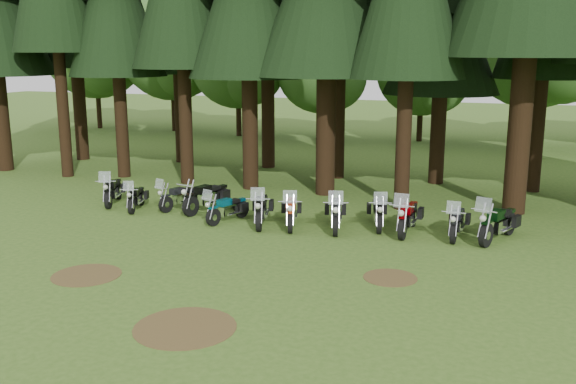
{
  "coord_description": "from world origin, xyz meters",
  "views": [
    {
      "loc": [
        7.34,
        -15.13,
        5.73
      ],
      "look_at": [
        0.07,
        5.0,
        1.0
      ],
      "focal_mm": 40.0,
      "sensor_mm": 36.0,
      "label": 1
    }
  ],
  "objects_px": {
    "motorcycle_10": "(457,223)",
    "motorcycle_2": "(180,198)",
    "motorcycle_6": "(291,212)",
    "motorcycle_3": "(207,198)",
    "motorcycle_1": "(136,198)",
    "motorcycle_0": "(113,191)",
    "motorcycle_11": "(498,224)",
    "motorcycle_9": "(408,217)",
    "motorcycle_8": "(378,213)",
    "motorcycle_4": "(228,209)",
    "motorcycle_5": "(261,210)",
    "motorcycle_7": "(335,214)"
  },
  "relations": [
    {
      "from": "motorcycle_6",
      "to": "motorcycle_8",
      "type": "relative_size",
      "value": 1.02
    },
    {
      "from": "motorcycle_8",
      "to": "motorcycle_10",
      "type": "bearing_deg",
      "value": -22.22
    },
    {
      "from": "motorcycle_1",
      "to": "motorcycle_7",
      "type": "distance_m",
      "value": 7.61
    },
    {
      "from": "motorcycle_4",
      "to": "motorcycle_8",
      "type": "xyz_separation_m",
      "value": [
        4.97,
        1.05,
        0.05
      ]
    },
    {
      "from": "motorcycle_1",
      "to": "motorcycle_6",
      "type": "distance_m",
      "value": 6.14
    },
    {
      "from": "motorcycle_3",
      "to": "motorcycle_4",
      "type": "xyz_separation_m",
      "value": [
        1.31,
        -1.06,
        -0.07
      ]
    },
    {
      "from": "motorcycle_1",
      "to": "motorcycle_7",
      "type": "xyz_separation_m",
      "value": [
        7.61,
        -0.07,
        0.09
      ]
    },
    {
      "from": "motorcycle_1",
      "to": "motorcycle_0",
      "type": "bearing_deg",
      "value": 142.4
    },
    {
      "from": "motorcycle_9",
      "to": "motorcycle_10",
      "type": "relative_size",
      "value": 1.11
    },
    {
      "from": "motorcycle_0",
      "to": "motorcycle_9",
      "type": "bearing_deg",
      "value": -22.71
    },
    {
      "from": "motorcycle_0",
      "to": "motorcycle_5",
      "type": "height_order",
      "value": "motorcycle_5"
    },
    {
      "from": "motorcycle_2",
      "to": "motorcycle_11",
      "type": "relative_size",
      "value": 0.82
    },
    {
      "from": "motorcycle_2",
      "to": "motorcycle_11",
      "type": "bearing_deg",
      "value": 16.42
    },
    {
      "from": "motorcycle_3",
      "to": "motorcycle_6",
      "type": "height_order",
      "value": "motorcycle_6"
    },
    {
      "from": "motorcycle_1",
      "to": "motorcycle_6",
      "type": "height_order",
      "value": "motorcycle_6"
    },
    {
      "from": "motorcycle_0",
      "to": "motorcycle_6",
      "type": "height_order",
      "value": "motorcycle_6"
    },
    {
      "from": "motorcycle_10",
      "to": "motorcycle_2",
      "type": "bearing_deg",
      "value": -179.35
    },
    {
      "from": "motorcycle_8",
      "to": "motorcycle_11",
      "type": "relative_size",
      "value": 0.93
    },
    {
      "from": "motorcycle_0",
      "to": "motorcycle_6",
      "type": "xyz_separation_m",
      "value": [
        7.46,
        -0.73,
        0.0
      ]
    },
    {
      "from": "motorcycle_5",
      "to": "motorcycle_8",
      "type": "distance_m",
      "value": 3.88
    },
    {
      "from": "motorcycle_7",
      "to": "motorcycle_11",
      "type": "xyz_separation_m",
      "value": [
        5.05,
        0.41,
        0.01
      ]
    },
    {
      "from": "motorcycle_0",
      "to": "motorcycle_9",
      "type": "xyz_separation_m",
      "value": [
        11.24,
        -0.19,
        0.02
      ]
    },
    {
      "from": "motorcycle_1",
      "to": "motorcycle_9",
      "type": "height_order",
      "value": "motorcycle_9"
    },
    {
      "from": "motorcycle_0",
      "to": "motorcycle_11",
      "type": "relative_size",
      "value": 0.93
    },
    {
      "from": "motorcycle_2",
      "to": "motorcycle_1",
      "type": "bearing_deg",
      "value": -138.77
    },
    {
      "from": "motorcycle_0",
      "to": "motorcycle_10",
      "type": "bearing_deg",
      "value": -22.43
    },
    {
      "from": "motorcycle_3",
      "to": "motorcycle_5",
      "type": "bearing_deg",
      "value": -6.49
    },
    {
      "from": "motorcycle_8",
      "to": "motorcycle_10",
      "type": "relative_size",
      "value": 1.03
    },
    {
      "from": "motorcycle_6",
      "to": "motorcycle_5",
      "type": "bearing_deg",
      "value": 168.72
    },
    {
      "from": "motorcycle_2",
      "to": "motorcycle_10",
      "type": "distance_m",
      "value": 9.98
    },
    {
      "from": "motorcycle_3",
      "to": "motorcycle_9",
      "type": "height_order",
      "value": "motorcycle_9"
    },
    {
      "from": "motorcycle_8",
      "to": "motorcycle_9",
      "type": "distance_m",
      "value": 1.1
    },
    {
      "from": "motorcycle_8",
      "to": "motorcycle_11",
      "type": "xyz_separation_m",
      "value": [
        3.79,
        -0.29,
        0.05
      ]
    },
    {
      "from": "motorcycle_0",
      "to": "motorcycle_1",
      "type": "distance_m",
      "value": 1.41
    },
    {
      "from": "motorcycle_9",
      "to": "motorcycle_11",
      "type": "distance_m",
      "value": 2.75
    },
    {
      "from": "motorcycle_5",
      "to": "motorcycle_9",
      "type": "xyz_separation_m",
      "value": [
        4.79,
        0.66,
        0.0
      ]
    },
    {
      "from": "motorcycle_0",
      "to": "motorcycle_11",
      "type": "height_order",
      "value": "motorcycle_11"
    },
    {
      "from": "motorcycle_4",
      "to": "motorcycle_11",
      "type": "relative_size",
      "value": 0.82
    },
    {
      "from": "motorcycle_8",
      "to": "motorcycle_7",
      "type": "bearing_deg",
      "value": -166.5
    },
    {
      "from": "motorcycle_2",
      "to": "motorcycle_4",
      "type": "xyz_separation_m",
      "value": [
        2.43,
        -1.05,
        0.0
      ]
    },
    {
      "from": "motorcycle_5",
      "to": "motorcycle_9",
      "type": "distance_m",
      "value": 4.84
    },
    {
      "from": "motorcycle_6",
      "to": "motorcycle_11",
      "type": "distance_m",
      "value": 6.55
    },
    {
      "from": "motorcycle_3",
      "to": "motorcycle_5",
      "type": "xyz_separation_m",
      "value": [
        2.54,
        -1.01,
        0.01
      ]
    },
    {
      "from": "motorcycle_1",
      "to": "motorcycle_4",
      "type": "height_order",
      "value": "motorcycle_4"
    },
    {
      "from": "motorcycle_6",
      "to": "motorcycle_3",
      "type": "bearing_deg",
      "value": 148.01
    },
    {
      "from": "motorcycle_4",
      "to": "motorcycle_7",
      "type": "height_order",
      "value": "motorcycle_7"
    },
    {
      "from": "motorcycle_2",
      "to": "motorcycle_8",
      "type": "distance_m",
      "value": 7.4
    },
    {
      "from": "motorcycle_1",
      "to": "motorcycle_5",
      "type": "relative_size",
      "value": 0.83
    },
    {
      "from": "motorcycle_6",
      "to": "motorcycle_9",
      "type": "height_order",
      "value": "motorcycle_9"
    },
    {
      "from": "motorcycle_6",
      "to": "motorcycle_11",
      "type": "xyz_separation_m",
      "value": [
        6.53,
        0.6,
        0.04
      ]
    }
  ]
}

